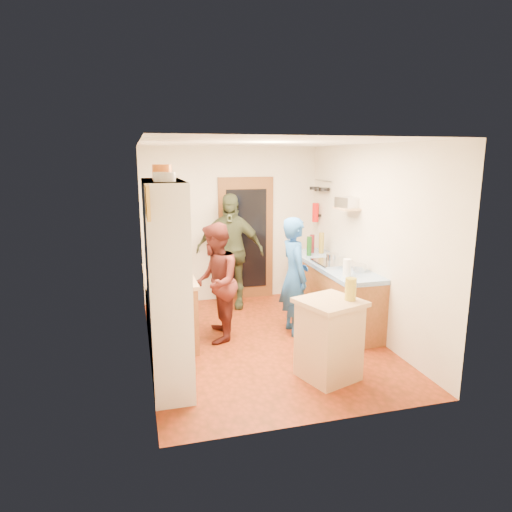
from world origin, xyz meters
name	(u,v)px	position (x,y,z in m)	size (l,w,h in m)	color
floor	(264,342)	(0.00, 0.00, -0.01)	(3.00, 4.00, 0.02)	maroon
ceiling	(264,142)	(0.00, 0.00, 2.61)	(3.00, 4.00, 0.02)	silver
wall_back	(231,225)	(0.00, 2.01, 1.30)	(3.00, 0.02, 2.60)	beige
wall_front	(328,289)	(0.00, -2.01, 1.30)	(3.00, 0.02, 2.60)	beige
wall_left	(144,253)	(-1.51, 0.00, 1.30)	(0.02, 4.00, 2.60)	beige
wall_right	(369,241)	(1.51, 0.00, 1.30)	(0.02, 4.00, 2.60)	beige
door_frame	(246,239)	(0.25, 1.97, 1.05)	(0.95, 0.06, 2.10)	brown
door_glass	(247,239)	(0.25, 1.94, 1.05)	(0.70, 0.02, 1.70)	black
hutch_body	(167,285)	(-1.30, -0.80, 1.10)	(0.40, 1.20, 2.20)	silver
hutch_top_shelf	(163,182)	(-1.30, -0.80, 2.18)	(0.40, 1.14, 0.04)	silver
plate_stack	(164,177)	(-1.30, -1.09, 2.24)	(0.21, 0.21, 0.09)	white
orange_pot_a	(162,172)	(-1.30, -0.77, 2.28)	(0.20, 0.20, 0.16)	orange
orange_pot_b	(160,172)	(-1.30, -0.48, 2.27)	(0.17, 0.17, 0.15)	orange
left_counter_base	(170,308)	(-1.20, 0.45, 0.42)	(0.60, 1.40, 0.85)	#9C562D
left_counter_top	(168,276)	(-1.20, 0.45, 0.88)	(0.64, 1.44, 0.05)	tan
toaster	(175,275)	(-1.15, 0.00, 0.99)	(0.25, 0.16, 0.19)	white
kettle	(165,270)	(-1.25, 0.34, 0.98)	(0.15, 0.15, 0.17)	white
orange_bowl	(173,267)	(-1.12, 0.63, 0.95)	(0.22, 0.22, 0.10)	orange
chopping_board	(166,264)	(-1.18, 1.00, 0.91)	(0.30, 0.22, 0.03)	tan
right_counter_base	(331,294)	(1.20, 0.50, 0.42)	(0.60, 2.20, 0.84)	#9C562D
right_counter_top	(332,265)	(1.20, 0.50, 0.87)	(0.62, 2.22, 0.06)	#1E5CAD
hob	(335,263)	(1.20, 0.40, 0.92)	(0.55, 0.58, 0.04)	silver
pot_on_hob	(332,258)	(1.15, 0.40, 1.00)	(0.18, 0.18, 0.12)	silver
bottle_a	(309,246)	(1.05, 1.06, 1.05)	(0.08, 0.08, 0.31)	#143F14
bottle_b	(312,244)	(1.18, 1.25, 1.05)	(0.07, 0.07, 0.30)	#591419
bottle_c	(321,243)	(1.31, 1.18, 1.07)	(0.08, 0.08, 0.34)	olive
paper_towel	(347,268)	(1.05, -0.28, 1.02)	(0.11, 0.11, 0.23)	white
mixing_bowl	(357,268)	(1.30, -0.07, 0.95)	(0.26, 0.26, 0.10)	silver
island_base	(329,341)	(0.41, -1.18, 0.43)	(0.55, 0.55, 0.86)	tan
island_top	(330,302)	(0.41, -1.18, 0.89)	(0.62, 0.62, 0.05)	tan
cutting_board	(324,301)	(0.35, -1.15, 0.90)	(0.35, 0.28, 0.02)	white
oil_jar	(351,289)	(0.62, -1.24, 1.03)	(0.12, 0.12, 0.24)	#AD9E2D
pan_rail	(323,180)	(1.46, 1.52, 2.05)	(0.02, 0.02, 0.65)	silver
pan_hang_a	(324,189)	(1.40, 1.35, 1.92)	(0.18, 0.18, 0.05)	black
pan_hang_b	(319,189)	(1.40, 1.55, 1.90)	(0.16, 0.16, 0.05)	black
pan_hang_c	(314,188)	(1.40, 1.75, 1.91)	(0.17, 0.17, 0.05)	black
wall_shelf	(347,209)	(1.37, 0.45, 1.70)	(0.26, 0.42, 0.03)	tan
radio	(347,202)	(1.37, 0.45, 1.79)	(0.22, 0.30, 0.15)	silver
ext_bracket	(319,215)	(1.47, 1.70, 1.45)	(0.06, 0.10, 0.04)	black
fire_extinguisher	(315,212)	(1.41, 1.70, 1.50)	(0.11, 0.11, 0.32)	red
picture_frame	(148,203)	(-1.48, -1.55, 2.05)	(0.03, 0.25, 0.30)	gold
person_hob	(297,276)	(0.53, 0.17, 0.82)	(0.60, 0.39, 1.64)	#1F509C
person_left	(218,282)	(-0.57, 0.26, 0.80)	(0.78, 0.60, 1.60)	#4B1B16
person_back	(231,251)	(-0.11, 1.56, 0.93)	(1.10, 0.46, 1.87)	#343B24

